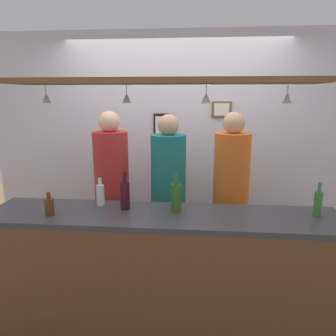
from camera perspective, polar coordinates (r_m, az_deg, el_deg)
The scene contains 18 objects.
ground_plane at distance 3.23m, azimuth -0.18°, elevation -22.93°, with size 8.00×8.00×0.00m, color brown.
back_wall at distance 3.76m, azimuth 1.40°, elevation 3.89°, with size 4.40×0.06×2.60m, color silver.
bar_counter at distance 2.43m, azimuth -1.37°, elevation -16.78°, with size 2.70×0.55×1.01m.
overhead_glass_rack at distance 2.32m, azimuth -0.94°, elevation 15.35°, with size 2.20×0.36×0.04m, color brown.
hanging_wineglass_far_left at distance 2.59m, azimuth -21.01°, elevation 11.79°, with size 0.07×0.07×0.13m.
hanging_wineglass_left at distance 2.43m, azimuth -7.43°, elevation 12.50°, with size 0.07×0.07×0.13m.
hanging_wineglass_center_left at distance 2.28m, azimuth 6.84°, elevation 12.50°, with size 0.07×0.07×0.13m.
hanging_wineglass_center at distance 2.38m, azimuth 20.62°, elevation 11.80°, with size 0.07×0.07×0.13m.
person_left_red_shirt at distance 3.20m, azimuth -10.06°, elevation -2.39°, with size 0.34×0.34×1.75m.
person_middle_teal_shirt at distance 3.11m, azimuth 0.06°, elevation -2.99°, with size 0.34×0.34×1.72m.
person_right_orange_shirt at distance 3.11m, azimuth 11.23°, elevation -2.92°, with size 0.34×0.34×1.74m.
bottle_wine_dark_red at distance 2.51m, azimuth -7.74°, elevation -4.77°, with size 0.08×0.08×0.30m.
bottle_soda_clear at distance 2.64m, azimuth -12.05°, elevation -4.65°, with size 0.06×0.06×0.23m.
bottle_beer_green_import at distance 2.60m, azimuth 25.32°, elevation -5.70°, with size 0.06×0.06×0.26m.
bottle_beer_brown_stubby at distance 2.54m, azimuth -20.52°, elevation -6.43°, with size 0.07×0.07×0.18m.
bottle_champagne_green at distance 2.44m, azimuth 1.46°, elevation -5.17°, with size 0.08×0.08×0.30m.
picture_frame_upper_small at distance 3.67m, azimuth 9.60°, elevation 10.31°, with size 0.22×0.02×0.18m.
picture_frame_crest at distance 3.70m, azimuth -1.19°, elevation 7.73°, with size 0.18×0.02×0.26m.
Camera 1 is at (0.25, -2.60, 1.89)m, focal length 33.97 mm.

